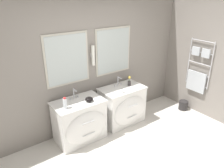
# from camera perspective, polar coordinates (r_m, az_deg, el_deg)

# --- Properties ---
(wall_back) EXTENTS (5.86, 0.14, 2.60)m
(wall_back) POSITION_cam_1_polar(r_m,az_deg,el_deg) (4.18, -5.16, 5.55)
(wall_back) COLOR gray
(wall_back) RESTS_ON ground_plane
(wall_right) EXTENTS (0.13, 3.53, 2.60)m
(wall_right) POSITION_cam_1_polar(r_m,az_deg,el_deg) (5.04, 22.72, 6.74)
(wall_right) COLOR gray
(wall_right) RESTS_ON ground_plane
(vanity_left) EXTENTS (0.89, 0.62, 0.78)m
(vanity_left) POSITION_cam_1_polar(r_m,az_deg,el_deg) (4.04, -8.29, -9.52)
(vanity_left) COLOR white
(vanity_left) RESTS_ON ground_plane
(vanity_right) EXTENTS (0.89, 0.62, 0.78)m
(vanity_right) POSITION_cam_1_polar(r_m,az_deg,el_deg) (4.51, 2.88, -5.57)
(vanity_right) COLOR white
(vanity_right) RESTS_ON ground_plane
(faucet_left) EXTENTS (0.17, 0.12, 0.20)m
(faucet_left) POSITION_cam_1_polar(r_m,az_deg,el_deg) (3.94, -9.86, -2.57)
(faucet_left) COLOR silver
(faucet_left) RESTS_ON vanity_left
(faucet_right) EXTENTS (0.17, 0.12, 0.20)m
(faucet_right) POSITION_cam_1_polar(r_m,az_deg,el_deg) (4.42, 1.63, 0.70)
(faucet_right) COLOR silver
(faucet_right) RESTS_ON vanity_right
(toiletry_bottle) EXTENTS (0.07, 0.07, 0.20)m
(toiletry_bottle) POSITION_cam_1_polar(r_m,az_deg,el_deg) (3.66, -12.19, -4.95)
(toiletry_bottle) COLOR silver
(toiletry_bottle) RESTS_ON vanity_left
(amenity_bowl) EXTENTS (0.14, 0.14, 0.08)m
(amenity_bowl) POSITION_cam_1_polar(r_m,az_deg,el_deg) (3.84, -5.99, -3.99)
(amenity_bowl) COLOR black
(amenity_bowl) RESTS_ON vanity_left
(flower_vase) EXTENTS (0.07, 0.07, 0.21)m
(flower_vase) POSITION_cam_1_polar(r_m,az_deg,el_deg) (4.45, 4.55, 0.72)
(flower_vase) COLOR #332D2D
(flower_vase) RESTS_ON vanity_right
(soap_dish) EXTENTS (0.12, 0.08, 0.04)m
(soap_dish) POSITION_cam_1_polar(r_m,az_deg,el_deg) (4.16, 2.66, -2.00)
(soap_dish) COLOR white
(soap_dish) RESTS_ON vanity_right
(waste_bin) EXTENTS (0.21, 0.21, 0.21)m
(waste_bin) POSITION_cam_1_polar(r_m,az_deg,el_deg) (5.38, 18.12, -5.23)
(waste_bin) COLOR #282626
(waste_bin) RESTS_ON ground_plane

